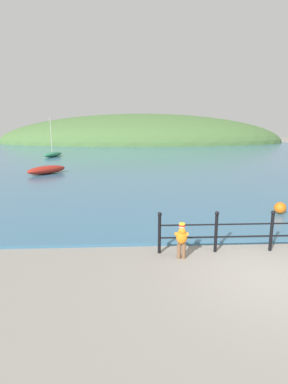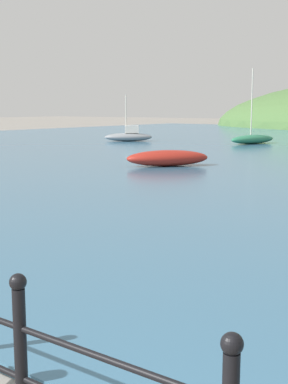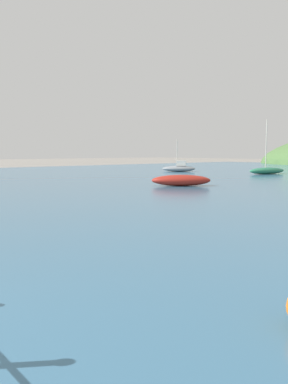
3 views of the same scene
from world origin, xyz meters
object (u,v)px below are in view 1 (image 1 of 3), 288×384
boat_twin_mast (53,154)px  mooring_buoy (280,208)px  boat_far_left (47,170)px  child_in_coat (182,237)px

boat_twin_mast → mooring_buoy: 29.01m
boat_far_left → boat_twin_mast: (-2.82, 13.58, -0.01)m
child_in_coat → boat_far_left: size_ratio=0.32×
boat_far_left → mooring_buoy: 16.59m
boat_far_left → boat_twin_mast: size_ratio=0.69×
child_in_coat → boat_far_left: 16.80m
child_in_coat → boat_twin_mast: bearing=109.9°
mooring_buoy → boat_far_left: bearing=137.4°
boat_far_left → mooring_buoy: size_ratio=6.69×
boat_far_left → child_in_coat: bearing=-63.3°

